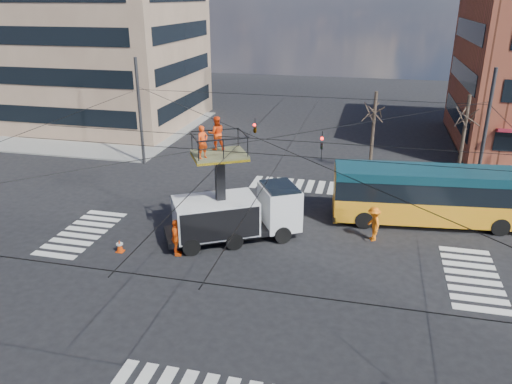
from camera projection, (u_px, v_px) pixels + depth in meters
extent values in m
plane|color=black|center=(261.00, 253.00, 25.10)|extent=(120.00, 120.00, 0.00)
cube|color=slate|center=(99.00, 128.00, 48.61)|extent=(18.00, 18.00, 0.12)
cube|color=black|center=(56.00, 116.00, 43.47)|extent=(15.30, 0.12, 1.50)
cube|color=black|center=(186.00, 103.00, 48.77)|extent=(0.12, 13.60, 1.50)
cube|color=black|center=(50.00, 77.00, 42.25)|extent=(15.30, 0.12, 1.50)
cube|color=black|center=(184.00, 68.00, 47.55)|extent=(0.12, 13.60, 1.50)
cube|color=black|center=(44.00, 36.00, 41.03)|extent=(15.30, 0.12, 1.50)
cube|color=black|center=(183.00, 31.00, 46.33)|extent=(0.12, 13.60, 1.50)
cube|color=black|center=(457.00, 115.00, 43.34)|extent=(0.12, 13.60, 1.58)
cube|color=black|center=(463.00, 74.00, 42.05)|extent=(0.12, 13.60, 1.57)
cube|color=black|center=(469.00, 30.00, 40.77)|extent=(0.12, 13.60, 1.57)
cylinder|color=#2D2D30|center=(485.00, 131.00, 31.91)|extent=(0.24, 0.24, 8.00)
cylinder|color=#2D2D30|center=(140.00, 112.00, 37.08)|extent=(0.24, 0.24, 8.00)
cylinder|color=black|center=(300.00, 96.00, 33.87)|extent=(24.00, 0.03, 0.03)
cylinder|color=black|center=(34.00, 129.00, 25.60)|extent=(0.03, 24.00, 0.03)
cylinder|color=black|center=(152.00, 276.00, 12.15)|extent=(24.00, 0.03, 0.03)
cylinder|color=black|center=(261.00, 140.00, 22.94)|extent=(24.02, 24.02, 0.03)
cylinder|color=black|center=(261.00, 140.00, 22.94)|extent=(24.02, 24.02, 0.03)
cylinder|color=black|center=(255.00, 153.00, 21.96)|extent=(24.00, 0.03, 0.03)
cylinder|color=black|center=(267.00, 139.00, 24.13)|extent=(24.00, 0.03, 0.03)
cylinder|color=black|center=(236.00, 146.00, 23.34)|extent=(0.03, 24.00, 0.03)
cylinder|color=black|center=(287.00, 150.00, 22.82)|extent=(0.03, 24.00, 0.03)
imported|color=black|center=(322.00, 143.00, 25.41)|extent=(0.16, 0.20, 1.00)
imported|color=black|center=(255.00, 124.00, 27.99)|extent=(0.26, 1.24, 0.50)
cylinder|color=#382B21|center=(373.00, 134.00, 35.14)|extent=(0.24, 0.24, 6.00)
cylinder|color=#382B21|center=(463.00, 139.00, 33.84)|extent=(0.24, 0.24, 6.00)
cube|color=black|center=(233.00, 229.00, 26.40)|extent=(7.18, 5.36, 0.30)
cube|color=#BCBDC0|center=(279.00, 207.00, 26.70)|extent=(2.75, 2.98, 2.20)
cube|color=black|center=(280.00, 193.00, 26.41)|extent=(2.53, 2.79, 0.80)
cube|color=#BCBDC0|center=(215.00, 216.00, 25.84)|extent=(4.89, 4.24, 1.80)
cylinder|color=black|center=(283.00, 235.00, 26.03)|extent=(0.96, 0.75, 0.90)
cylinder|color=black|center=(269.00, 217.00, 28.08)|extent=(0.96, 0.75, 0.90)
cylinder|color=black|center=(234.00, 241.00, 25.36)|extent=(0.96, 0.75, 0.90)
cylinder|color=black|center=(224.00, 223.00, 27.41)|extent=(0.96, 0.75, 0.90)
cylinder|color=black|center=(191.00, 247.00, 24.79)|extent=(0.96, 0.75, 0.90)
cylinder|color=black|center=(184.00, 227.00, 26.85)|extent=(0.96, 0.75, 0.90)
cube|color=black|center=(220.00, 186.00, 25.32)|extent=(0.61, 0.61, 3.35)
cube|color=#4F5231|center=(219.00, 154.00, 24.71)|extent=(3.30, 3.11, 0.12)
cube|color=yellow|center=(219.00, 157.00, 24.75)|extent=(3.30, 3.11, 0.12)
imported|color=#FA440F|center=(203.00, 142.00, 23.63)|extent=(0.63, 0.69, 1.59)
imported|color=#FA440F|center=(216.00, 133.00, 24.90)|extent=(1.03, 0.94, 1.72)
cube|color=orange|center=(433.00, 207.00, 28.11)|extent=(11.31, 3.81, 1.30)
cube|color=black|center=(436.00, 188.00, 27.67)|extent=(11.31, 3.76, 1.10)
cube|color=#0D303A|center=(438.00, 174.00, 27.37)|extent=(11.31, 3.81, 0.50)
cube|color=orange|center=(336.00, 192.00, 28.49)|extent=(0.52, 2.48, 2.80)
cube|color=black|center=(334.00, 211.00, 28.92)|extent=(0.44, 2.60, 0.30)
cube|color=gold|center=(339.00, 172.00, 28.02)|extent=(0.28, 1.60, 0.35)
cylinder|color=black|center=(364.00, 220.00, 27.63)|extent=(1.03, 0.41, 1.00)
cylinder|color=black|center=(361.00, 203.00, 29.81)|extent=(1.03, 0.41, 1.00)
cylinder|color=black|center=(500.00, 227.00, 26.80)|extent=(1.03, 0.41, 1.00)
cylinder|color=black|center=(487.00, 209.00, 28.98)|extent=(1.03, 0.41, 1.00)
cone|color=#D73D09|center=(120.00, 246.00, 25.13)|extent=(0.36, 0.36, 0.66)
imported|color=#FF5A10|center=(176.00, 238.00, 24.56)|extent=(0.75, 1.20, 1.91)
imported|color=orange|center=(373.00, 224.00, 26.11)|extent=(1.07, 1.38, 1.88)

